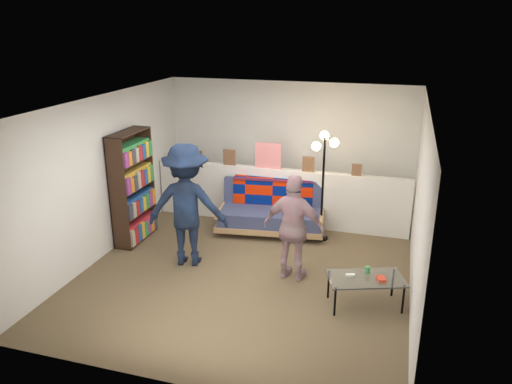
% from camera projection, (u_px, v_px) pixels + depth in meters
% --- Properties ---
extents(ground, '(5.00, 5.00, 0.00)m').
position_uv_depth(ground, '(248.00, 269.00, 7.22)').
color(ground, brown).
rests_on(ground, ground).
extents(room_shell, '(4.60, 5.05, 2.45)m').
position_uv_depth(room_shell, '(257.00, 149.00, 7.10)').
color(room_shell, silver).
rests_on(room_shell, ground).
extents(half_wall_ledge, '(4.45, 0.15, 1.00)m').
position_uv_depth(half_wall_ledge, '(279.00, 196.00, 8.69)').
color(half_wall_ledge, silver).
rests_on(half_wall_ledge, ground).
extents(ledge_decor, '(2.97, 0.02, 0.45)m').
position_uv_depth(ledge_decor, '(266.00, 158.00, 8.51)').
color(ledge_decor, brown).
rests_on(ledge_decor, half_wall_ledge).
extents(futon_sofa, '(1.87, 1.07, 0.77)m').
position_uv_depth(futon_sofa, '(272.00, 211.00, 8.40)').
color(futon_sofa, '#A97F52').
rests_on(futon_sofa, ground).
extents(bookshelf, '(0.30, 0.90, 1.79)m').
position_uv_depth(bookshelf, '(133.00, 191.00, 7.95)').
color(bookshelf, black).
rests_on(bookshelf, ground).
extents(coffee_table, '(1.05, 0.80, 0.49)m').
position_uv_depth(coffee_table, '(366.00, 279.00, 6.20)').
color(coffee_table, black).
rests_on(coffee_table, ground).
extents(floor_lamp, '(0.41, 0.35, 1.78)m').
position_uv_depth(floor_lamp, '(324.00, 165.00, 7.84)').
color(floor_lamp, black).
rests_on(floor_lamp, ground).
extents(person_left, '(1.27, 0.87, 1.80)m').
position_uv_depth(person_left, '(187.00, 205.00, 7.14)').
color(person_left, black).
rests_on(person_left, ground).
extents(person_right, '(0.92, 0.49, 1.50)m').
position_uv_depth(person_right, '(294.00, 228.00, 6.74)').
color(person_right, pink).
rests_on(person_right, ground).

